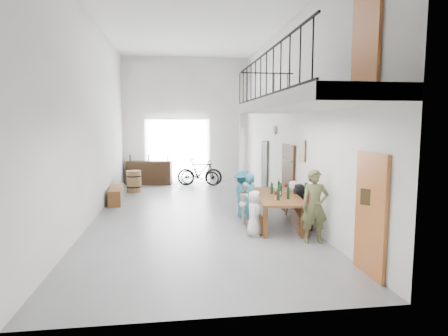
{
  "coord_description": "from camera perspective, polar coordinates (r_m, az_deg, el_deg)",
  "views": [
    {
      "loc": [
        -0.58,
        -10.69,
        2.55
      ],
      "look_at": [
        0.8,
        -0.5,
        1.38
      ],
      "focal_mm": 30.0,
      "sensor_mm": 36.0,
      "label": 1
    }
  ],
  "objects": [
    {
      "name": "guest_left_a",
      "position": [
        8.72,
        4.65,
        -6.89
      ],
      "size": [
        0.48,
        0.6,
        1.06
      ],
      "primitive_type": "imported",
      "rotation": [
        0.0,
        0.0,
        1.25
      ],
      "color": "silver",
      "rests_on": "ground"
    },
    {
      "name": "guest_left_d",
      "position": [
        10.4,
        2.81,
        -3.98
      ],
      "size": [
        0.57,
        0.9,
        1.31
      ],
      "primitive_type": "imported",
      "rotation": [
        0.0,
        0.0,
        1.68
      ],
      "color": "#246679",
      "rests_on": "ground"
    },
    {
      "name": "guest_left_b",
      "position": [
        9.29,
        4.13,
        -5.05
      ],
      "size": [
        0.33,
        0.51,
        1.38
      ],
      "primitive_type": "imported",
      "rotation": [
        0.0,
        0.0,
        1.56
      ],
      "color": "#246679",
      "rests_on": "ground"
    },
    {
      "name": "tableware",
      "position": [
        9.46,
        8.44,
        -3.34
      ],
      "size": [
        0.63,
        1.18,
        0.35
      ],
      "color": "black",
      "rests_on": "tasting_table"
    },
    {
      "name": "floor",
      "position": [
        11.0,
        -4.51,
        -6.9
      ],
      "size": [
        12.0,
        12.0,
        0.0
      ],
      "primitive_type": "plane",
      "color": "slate",
      "rests_on": "ground"
    },
    {
      "name": "guest_right_a",
      "position": [
        9.36,
        12.75,
        -5.93
      ],
      "size": [
        0.38,
        0.69,
        1.12
      ],
      "primitive_type": "imported",
      "rotation": [
        0.0,
        0.0,
        -1.41
      ],
      "color": "maroon",
      "rests_on": "ground"
    },
    {
      "name": "guest_left_c",
      "position": [
        9.91,
        3.49,
        -5.23
      ],
      "size": [
        0.47,
        0.57,
        1.07
      ],
      "primitive_type": "imported",
      "rotation": [
        0.0,
        0.0,
        1.45
      ],
      "color": "silver",
      "rests_on": "ground"
    },
    {
      "name": "tasting_table",
      "position": [
        9.61,
        8.21,
        -4.61
      ],
      "size": [
        1.34,
        2.61,
        0.79
      ],
      "rotation": [
        0.0,
        0.0,
        -0.13
      ],
      "color": "brown",
      "rests_on": "ground"
    },
    {
      "name": "potted_plant",
      "position": [
        11.97,
        7.13,
        -4.78
      ],
      "size": [
        0.39,
        0.34,
        0.43
      ],
      "primitive_type": "imported",
      "rotation": [
        0.0,
        0.0,
        -0.02
      ],
      "color": "#1B5019",
      "rests_on": "ground"
    },
    {
      "name": "bicycle_far",
      "position": [
        15.82,
        -3.73,
        -0.69
      ],
      "size": [
        1.95,
        0.85,
        1.14
      ],
      "primitive_type": "imported",
      "rotation": [
        0.0,
        0.0,
        1.4
      ],
      "color": "black",
      "rests_on": "ground"
    },
    {
      "name": "right_wall_decor",
      "position": [
        9.45,
        12.65,
        1.45
      ],
      "size": [
        0.07,
        8.28,
        5.07
      ],
      "color": "#AB5C29",
      "rests_on": "ground"
    },
    {
      "name": "counter_bottles",
      "position": [
        16.42,
        -11.37,
        1.52
      ],
      "size": [
        1.67,
        0.27,
        0.28
      ],
      "color": "black",
      "rests_on": "serving_counter"
    },
    {
      "name": "bench_inner",
      "position": [
        9.62,
        4.26,
        -7.62
      ],
      "size": [
        0.34,
        1.77,
        0.41
      ],
      "primitive_type": "cube",
      "rotation": [
        0.0,
        0.0,
        -0.03
      ],
      "color": "brown",
      "rests_on": "ground"
    },
    {
      "name": "guest_right_b",
      "position": [
        9.92,
        11.31,
        -5.37
      ],
      "size": [
        0.69,
        1.02,
        1.06
      ],
      "primitive_type": "imported",
      "rotation": [
        0.0,
        0.0,
        -2.0
      ],
      "color": "black",
      "rests_on": "ground"
    },
    {
      "name": "room_walls",
      "position": [
        10.75,
        -4.68,
        11.86
      ],
      "size": [
        12.0,
        12.0,
        12.0
      ],
      "color": "white",
      "rests_on": "ground"
    },
    {
      "name": "side_bench",
      "position": [
        13.02,
        -16.1,
        -3.91
      ],
      "size": [
        0.51,
        1.81,
        0.5
      ],
      "primitive_type": "cube",
      "rotation": [
        0.0,
        0.0,
        0.07
      ],
      "color": "brown",
      "rests_on": "ground"
    },
    {
      "name": "bicycle_near",
      "position": [
        16.15,
        -3.72,
        -0.93
      ],
      "size": [
        1.84,
        1.29,
        0.92
      ],
      "primitive_type": "imported",
      "rotation": [
        0.0,
        0.0,
        1.14
      ],
      "color": "black",
      "rests_on": "ground"
    },
    {
      "name": "balcony",
      "position": [
        7.99,
        11.12,
        9.36
      ],
      "size": [
        1.52,
        5.62,
        4.0
      ],
      "color": "silver",
      "rests_on": "ground"
    },
    {
      "name": "serving_counter",
      "position": [
        16.5,
        -11.31,
        -0.72
      ],
      "size": [
        1.99,
        0.85,
        1.02
      ],
      "primitive_type": "cube",
      "rotation": [
        0.0,
        0.0,
        -0.17
      ],
      "color": "#321E0F",
      "rests_on": "ground"
    },
    {
      "name": "guest_right_c",
      "position": [
        10.39,
        10.51,
        -4.81
      ],
      "size": [
        0.47,
        0.59,
        1.06
      ],
      "primitive_type": "imported",
      "rotation": [
        0.0,
        0.0,
        -1.86
      ],
      "color": "silver",
      "rests_on": "ground"
    },
    {
      "name": "host_standing",
      "position": [
        8.38,
        13.66,
        -5.7
      ],
      "size": [
        0.62,
        0.44,
        1.61
      ],
      "primitive_type": "imported",
      "rotation": [
        0.0,
        0.0,
        -0.09
      ],
      "color": "brown",
      "rests_on": "ground"
    },
    {
      "name": "bench_wall",
      "position": [
        9.87,
        11.24,
        -7.28
      ],
      "size": [
        0.6,
        1.91,
        0.44
      ],
      "primitive_type": "cube",
      "rotation": [
        0.0,
        0.0,
        -0.19
      ],
      "color": "brown",
      "rests_on": "ground"
    },
    {
      "name": "gateway_portal",
      "position": [
        16.67,
        -7.08,
        2.52
      ],
      "size": [
        2.8,
        0.08,
        2.8
      ],
      "primitive_type": "cube",
      "color": "white",
      "rests_on": "ground"
    },
    {
      "name": "oak_barrel",
      "position": [
        14.75,
        -13.57,
        -1.99
      ],
      "size": [
        0.56,
        0.56,
        0.83
      ],
      "color": "brown",
      "rests_on": "ground"
    }
  ]
}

